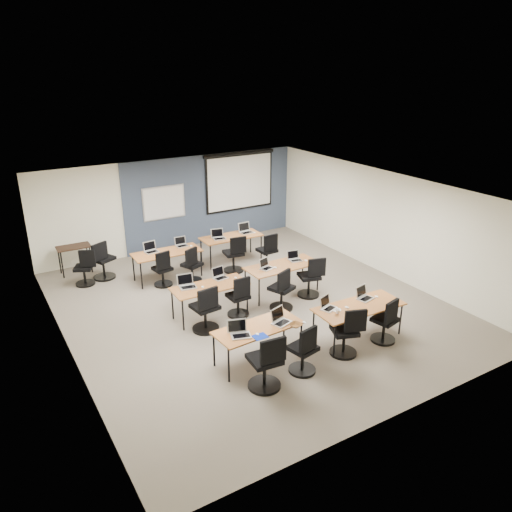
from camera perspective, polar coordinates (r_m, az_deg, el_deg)
floor at (r=11.57m, az=-0.59°, el=-5.65°), size 8.00×9.00×0.02m
ceiling at (r=10.62m, az=-0.64°, el=7.44°), size 8.00×9.00×0.02m
wall_back at (r=14.89m, az=-9.47°, el=5.87°), size 8.00×0.04×2.70m
wall_front at (r=7.85m, az=16.51°, el=-9.43°), size 8.00×0.04×2.70m
wall_left at (r=9.79m, az=-21.29°, el=-3.71°), size 0.04×9.00×2.70m
wall_right at (r=13.39m, az=14.34°, el=3.72°), size 0.04×9.00×2.70m
blue_accent_panel at (r=15.35m, az=-5.09°, el=6.54°), size 5.50×0.04×2.70m
whiteboard at (r=14.70m, az=-10.48°, el=6.00°), size 1.28×0.03×0.98m
projector_screen at (r=15.59m, az=-1.88°, el=8.88°), size 2.40×0.10×1.82m
training_table_front_left at (r=9.22m, az=0.25°, el=-8.38°), size 1.66×0.69×0.73m
training_table_front_right at (r=10.16m, az=11.68°, el=-5.83°), size 1.85×0.77×0.73m
training_table_mid_left at (r=10.87m, az=-5.29°, el=-3.63°), size 1.66×0.69×0.73m
training_table_mid_right at (r=11.90m, az=3.02°, el=-1.24°), size 1.80×0.75×0.73m
training_table_back_left at (r=12.91m, az=-10.14°, el=0.27°), size 1.73×0.72×0.73m
training_table_back_right at (r=13.87m, az=-2.84°, el=2.09°), size 1.71×0.71×0.73m
laptop_0 at (r=8.92m, az=-1.92°, el=-8.65°), size 0.35×0.30×0.26m
mouse_0 at (r=8.96m, az=0.15°, el=-8.91°), size 0.08×0.10×0.03m
task_chair_0 at (r=8.65m, az=1.20°, el=-12.49°), size 0.58×0.58×1.05m
laptop_1 at (r=9.33m, az=2.77°, el=-7.21°), size 0.35×0.29×0.26m
mouse_1 at (r=9.37m, az=5.56°, el=-7.56°), size 0.08×0.11×0.03m
task_chair_1 at (r=9.09m, az=5.50°, el=-11.02°), size 0.50×0.50×0.98m
laptop_2 at (r=9.92m, az=8.17°, el=-5.62°), size 0.31×0.26×0.24m
mouse_2 at (r=10.02m, az=10.35°, el=-5.79°), size 0.08×0.11×0.04m
task_chair_2 at (r=9.70m, az=10.33°, el=-8.94°), size 0.55×0.52×1.00m
laptop_3 at (r=10.45m, az=12.24°, el=-4.44°), size 0.33×0.28×0.25m
mouse_3 at (r=10.58m, az=13.60°, el=-4.53°), size 0.07×0.10×0.03m
task_chair_3 at (r=10.29m, az=14.61°, el=-7.53°), size 0.49×0.49×0.98m
laptop_4 at (r=10.82m, az=-7.91°, el=-3.19°), size 0.35×0.30×0.27m
mouse_4 at (r=10.78m, az=-6.12°, el=-3.53°), size 0.07×0.10×0.03m
task_chair_4 at (r=10.39m, az=-5.75°, el=-6.42°), size 0.56×0.56×1.04m
laptop_5 at (r=11.18m, az=-4.18°, el=-2.23°), size 0.31×0.26×0.24m
mouse_5 at (r=11.17m, az=-2.35°, el=-2.48°), size 0.08×0.10×0.03m
task_chair_5 at (r=10.94m, az=-1.94°, el=-5.02°), size 0.48×0.48×0.97m
laptop_6 at (r=11.67m, az=1.12°, el=-1.15°), size 0.30×0.25×0.23m
mouse_6 at (r=11.71m, az=2.21°, el=-1.32°), size 0.07×0.10×0.04m
task_chair_6 at (r=11.22m, az=2.99°, el=-4.21°), size 0.56×0.54×1.01m
laptop_7 at (r=12.17m, az=4.45°, el=-0.24°), size 0.30×0.26×0.23m
mouse_7 at (r=12.17m, az=5.72°, el=-0.51°), size 0.09×0.12×0.04m
task_chair_7 at (r=11.90m, az=6.28°, el=-2.77°), size 0.54×0.53×1.01m
laptop_8 at (r=12.96m, az=-11.92°, el=0.74°), size 0.34×0.29×0.26m
mouse_8 at (r=12.93m, az=-11.25°, el=0.51°), size 0.06×0.09×0.03m
task_chair_8 at (r=12.59m, az=-10.60°, el=-1.76°), size 0.46×0.46×0.95m
laptop_9 at (r=13.23m, az=-8.52°, el=1.40°), size 0.31×0.26×0.23m
mouse_9 at (r=13.18m, az=-7.42°, el=1.16°), size 0.09×0.12×0.04m
task_chair_9 at (r=12.68m, az=-7.32°, el=-1.35°), size 0.51×0.48×0.97m
laptop_10 at (r=13.67m, az=-4.30°, el=2.26°), size 0.34×0.29×0.26m
mouse_10 at (r=13.66m, az=-2.81°, el=2.04°), size 0.08×0.11×0.04m
task_chair_10 at (r=13.22m, az=-2.46°, el=-0.10°), size 0.54×0.54×1.02m
laptop_11 at (r=14.13m, az=-1.19°, el=2.96°), size 0.36×0.31×0.27m
mouse_11 at (r=14.10m, az=-0.19°, el=2.69°), size 0.08×0.10×0.03m
task_chair_11 at (r=13.46m, az=1.36°, el=0.27°), size 0.52×0.52×1.00m
blue_mousepad at (r=8.90m, az=0.48°, el=-9.19°), size 0.26×0.21×0.01m
snack_bowl at (r=9.22m, az=4.55°, el=-7.88°), size 0.28×0.28×0.06m
snack_plate at (r=9.90m, az=9.18°, el=-6.09°), size 0.21×0.21×0.01m
coffee_cup at (r=9.75m, az=9.32°, el=-6.29°), size 0.08×0.08×0.07m
utility_table at (r=13.90m, az=-20.10°, el=0.64°), size 0.85×0.47×0.75m
spare_chair_a at (r=13.36m, az=-17.12°, el=-0.80°), size 0.61×0.56×1.04m
spare_chair_b at (r=13.14m, az=-18.94°, el=-1.57°), size 0.52×0.48×0.96m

